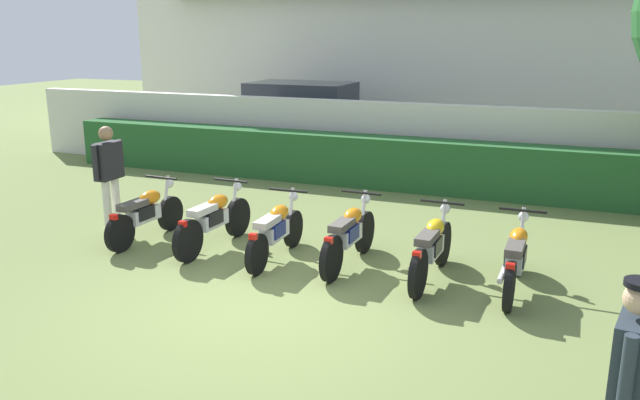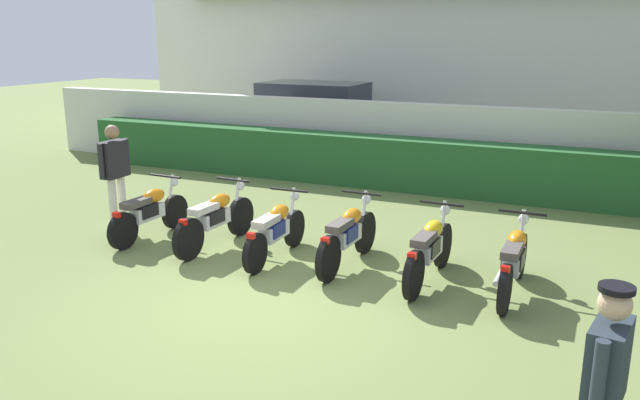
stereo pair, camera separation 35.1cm
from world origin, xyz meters
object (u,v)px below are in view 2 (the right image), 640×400
motorcycle_in_row_2 (275,230)px  inspector_person (115,167)px  motorcycle_in_row_1 (215,218)px  motorcycle_in_row_4 (429,249)px  parked_car (319,119)px  motorcycle_in_row_5 (514,260)px  motorcycle_in_row_3 (348,235)px  motorcycle_in_row_0 (149,212)px  officer_0 (605,380)px

motorcycle_in_row_2 → inspector_person: size_ratio=1.05×
motorcycle_in_row_1 → motorcycle_in_row_4: 3.32m
parked_car → motorcycle_in_row_5: 9.99m
motorcycle_in_row_1 → motorcycle_in_row_5: bearing=-87.2°
motorcycle_in_row_2 → motorcycle_in_row_3: 1.07m
parked_car → motorcycle_in_row_5: bearing=-51.2°
motorcycle_in_row_4 → inspector_person: size_ratio=1.10×
parked_car → motorcycle_in_row_2: parked_car is taller
motorcycle_in_row_0 → motorcycle_in_row_5: motorcycle_in_row_5 is taller
motorcycle_in_row_4 → inspector_person: inspector_person is taller
motorcycle_in_row_3 → inspector_person: inspector_person is taller
motorcycle_in_row_0 → motorcycle_in_row_4: (4.51, 0.03, 0.01)m
motorcycle_in_row_0 → inspector_person: (-0.89, 0.30, 0.59)m
motorcycle_in_row_4 → inspector_person: 5.43m
motorcycle_in_row_0 → motorcycle_in_row_1: bearing=-83.7°
motorcycle_in_row_0 → motorcycle_in_row_5: 5.56m
motorcycle_in_row_0 → officer_0: (6.60, -3.49, 0.51)m
motorcycle_in_row_1 → officer_0: size_ratio=1.20×
motorcycle_in_row_1 → inspector_person: (-2.08, 0.22, 0.57)m
motorcycle_in_row_4 → motorcycle_in_row_5: motorcycle_in_row_4 is taller
motorcycle_in_row_1 → officer_0: (5.41, -3.56, 0.50)m
parked_car → motorcycle_in_row_3: 8.72m
motorcycle_in_row_4 → motorcycle_in_row_0: bearing=92.6°
parked_car → motorcycle_in_row_0: parked_car is taller
inspector_person → officer_0: size_ratio=1.06×
officer_0 → motorcycle_in_row_3: bearing=-38.1°
inspector_person → motorcycle_in_row_3: bearing=-2.2°
motorcycle_in_row_0 → officer_0: bearing=-115.1°
motorcycle_in_row_2 → motorcycle_in_row_3: size_ratio=0.96×
motorcycle_in_row_0 → motorcycle_in_row_2: bearing=-87.8°
parked_car → motorcycle_in_row_5: size_ratio=2.41×
motorcycle_in_row_1 → officer_0: officer_0 is taller
motorcycle_in_row_2 → inspector_person: 3.23m
parked_car → motorcycle_in_row_0: 7.92m
motorcycle_in_row_2 → motorcycle_in_row_5: bearing=-89.8°
motorcycle_in_row_0 → motorcycle_in_row_1: motorcycle_in_row_1 is taller
motorcycle_in_row_3 → officer_0: bearing=-135.8°
motorcycle_in_row_3 → motorcycle_in_row_1: bearing=93.5°
motorcycle_in_row_5 → motorcycle_in_row_0: bearing=91.0°
motorcycle_in_row_5 → inspector_person: (-6.46, 0.24, 0.58)m
motorcycle_in_row_1 → inspector_person: 2.17m
motorcycle_in_row_1 → motorcycle_in_row_2: size_ratio=1.08×
parked_car → motorcycle_in_row_5: parked_car is taller
officer_0 → motorcycle_in_row_4: bearing=-49.5°
motorcycle_in_row_0 → officer_0: size_ratio=1.09×
parked_car → motorcycle_in_row_1: 8.03m
parked_car → motorcycle_in_row_2: (2.90, -7.90, -0.50)m
motorcycle_in_row_1 → inspector_person: size_ratio=1.13×
motorcycle_in_row_5 → officer_0: officer_0 is taller
motorcycle_in_row_0 → motorcycle_in_row_5: bearing=-86.7°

